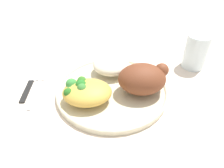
{
  "coord_description": "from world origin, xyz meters",
  "views": [
    {
      "loc": [
        -0.01,
        -0.37,
        0.32
      ],
      "look_at": [
        0.0,
        0.0,
        0.02
      ],
      "focal_mm": 33.04,
      "sensor_mm": 36.0,
      "label": 1
    }
  ],
  "objects_px": {
    "rice_pile": "(112,65)",
    "mac_cheese_with_broccoli": "(86,91)",
    "water_glass": "(196,52)",
    "roasted_chicken": "(143,79)",
    "knife": "(31,81)",
    "fork": "(37,87)",
    "plate": "(112,90)"
  },
  "relations": [
    {
      "from": "rice_pile",
      "to": "knife",
      "type": "xyz_separation_m",
      "value": [
        -0.21,
        -0.02,
        -0.03
      ]
    },
    {
      "from": "fork",
      "to": "water_glass",
      "type": "bearing_deg",
      "value": 11.22
    },
    {
      "from": "mac_cheese_with_broccoli",
      "to": "water_glass",
      "type": "height_order",
      "value": "water_glass"
    },
    {
      "from": "knife",
      "to": "water_glass",
      "type": "height_order",
      "value": "water_glass"
    },
    {
      "from": "mac_cheese_with_broccoli",
      "to": "water_glass",
      "type": "relative_size",
      "value": 1.13
    },
    {
      "from": "mac_cheese_with_broccoli",
      "to": "knife",
      "type": "bearing_deg",
      "value": 149.6
    },
    {
      "from": "rice_pile",
      "to": "mac_cheese_with_broccoli",
      "type": "relative_size",
      "value": 0.87
    },
    {
      "from": "knife",
      "to": "water_glass",
      "type": "xyz_separation_m",
      "value": [
        0.43,
        0.06,
        0.04
      ]
    },
    {
      "from": "roasted_chicken",
      "to": "water_glass",
      "type": "distance_m",
      "value": 0.2
    },
    {
      "from": "plate",
      "to": "fork",
      "type": "bearing_deg",
      "value": 172.61
    },
    {
      "from": "water_glass",
      "to": "mac_cheese_with_broccoli",
      "type": "bearing_deg",
      "value": -153.46
    },
    {
      "from": "rice_pile",
      "to": "fork",
      "type": "bearing_deg",
      "value": -166.93
    },
    {
      "from": "knife",
      "to": "rice_pile",
      "type": "bearing_deg",
      "value": 5.26
    },
    {
      "from": "knife",
      "to": "fork",
      "type": "bearing_deg",
      "value": -48.4
    },
    {
      "from": "roasted_chicken",
      "to": "water_glass",
      "type": "xyz_separation_m",
      "value": [
        0.16,
        0.12,
        -0.0
      ]
    },
    {
      "from": "mac_cheese_with_broccoli",
      "to": "water_glass",
      "type": "bearing_deg",
      "value": 26.54
    },
    {
      "from": "plate",
      "to": "knife",
      "type": "height_order",
      "value": "plate"
    },
    {
      "from": "plate",
      "to": "mac_cheese_with_broccoli",
      "type": "bearing_deg",
      "value": -146.73
    },
    {
      "from": "fork",
      "to": "rice_pile",
      "type": "bearing_deg",
      "value": 13.07
    },
    {
      "from": "roasted_chicken",
      "to": "knife",
      "type": "bearing_deg",
      "value": 167.38
    },
    {
      "from": "plate",
      "to": "roasted_chicken",
      "type": "bearing_deg",
      "value": -10.91
    },
    {
      "from": "knife",
      "to": "water_glass",
      "type": "relative_size",
      "value": 2.05
    },
    {
      "from": "rice_pile",
      "to": "water_glass",
      "type": "xyz_separation_m",
      "value": [
        0.22,
        0.04,
        0.01
      ]
    },
    {
      "from": "rice_pile",
      "to": "fork",
      "type": "height_order",
      "value": "rice_pile"
    },
    {
      "from": "plate",
      "to": "water_glass",
      "type": "height_order",
      "value": "water_glass"
    },
    {
      "from": "plate",
      "to": "water_glass",
      "type": "xyz_separation_m",
      "value": [
        0.23,
        0.1,
        0.04
      ]
    },
    {
      "from": "mac_cheese_with_broccoli",
      "to": "roasted_chicken",
      "type": "bearing_deg",
      "value": 11.2
    },
    {
      "from": "water_glass",
      "to": "fork",
      "type": "bearing_deg",
      "value": -168.78
    },
    {
      "from": "mac_cheese_with_broccoli",
      "to": "water_glass",
      "type": "xyz_separation_m",
      "value": [
        0.28,
        0.14,
        0.01
      ]
    },
    {
      "from": "mac_cheese_with_broccoli",
      "to": "plate",
      "type": "bearing_deg",
      "value": 33.27
    },
    {
      "from": "mac_cheese_with_broccoli",
      "to": "fork",
      "type": "xyz_separation_m",
      "value": [
        -0.12,
        0.06,
        -0.03
      ]
    },
    {
      "from": "roasted_chicken",
      "to": "knife",
      "type": "height_order",
      "value": "roasted_chicken"
    }
  ]
}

